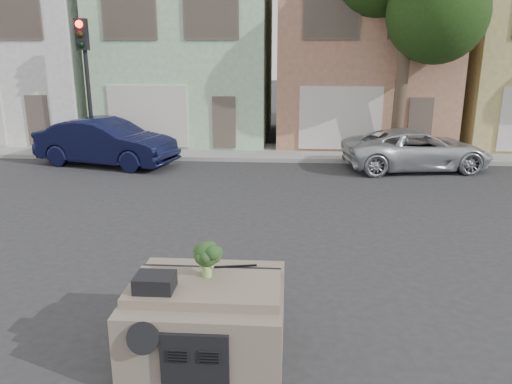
# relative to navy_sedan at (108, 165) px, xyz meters

# --- Properties ---
(ground_plane) EXTENTS (120.00, 120.00, 0.00)m
(ground_plane) POSITION_rel_navy_sedan_xyz_m (5.46, -8.18, 0.00)
(ground_plane) COLOR #303033
(ground_plane) RESTS_ON ground
(sidewalk) EXTENTS (40.00, 3.00, 0.15)m
(sidewalk) POSITION_rel_navy_sedan_xyz_m (5.46, 2.32, 0.07)
(sidewalk) COLOR gray
(sidewalk) RESTS_ON ground
(townhouse_white) EXTENTS (7.20, 8.20, 7.55)m
(townhouse_white) POSITION_rel_navy_sedan_xyz_m (-5.54, 6.32, 3.77)
(townhouse_white) COLOR silver
(townhouse_white) RESTS_ON ground
(townhouse_mint) EXTENTS (7.20, 8.20, 7.55)m
(townhouse_mint) POSITION_rel_navy_sedan_xyz_m (1.96, 6.32, 3.77)
(townhouse_mint) COLOR #A9D4A7
(townhouse_mint) RESTS_ON ground
(townhouse_tan) EXTENTS (7.20, 8.20, 7.55)m
(townhouse_tan) POSITION_rel_navy_sedan_xyz_m (9.46, 6.32, 3.77)
(townhouse_tan) COLOR #AE785D
(townhouse_tan) RESTS_ON ground
(navy_sedan) EXTENTS (5.28, 2.94, 1.65)m
(navy_sedan) POSITION_rel_navy_sedan_xyz_m (0.00, 0.00, 0.00)
(navy_sedan) COLOR #101435
(navy_sedan) RESTS_ON ground
(silver_pickup) EXTENTS (5.25, 3.01, 1.38)m
(silver_pickup) POSITION_rel_navy_sedan_xyz_m (10.83, 0.11, 0.00)
(silver_pickup) COLOR silver
(silver_pickup) RESTS_ON ground
(traffic_signal) EXTENTS (0.40, 0.40, 5.10)m
(traffic_signal) POSITION_rel_navy_sedan_xyz_m (-1.04, 1.32, 2.55)
(traffic_signal) COLOR black
(traffic_signal) RESTS_ON ground
(tree_near) EXTENTS (4.40, 4.00, 8.50)m
(tree_near) POSITION_rel_navy_sedan_xyz_m (10.46, 1.62, 4.25)
(tree_near) COLOR #1C3711
(tree_near) RESTS_ON ground
(car_dashboard) EXTENTS (2.00, 1.80, 1.12)m
(car_dashboard) POSITION_rel_navy_sedan_xyz_m (5.46, -11.18, 0.56)
(car_dashboard) COLOR #7A6B5C
(car_dashboard) RESTS_ON ground
(instrument_hump) EXTENTS (0.48, 0.38, 0.20)m
(instrument_hump) POSITION_rel_navy_sedan_xyz_m (4.88, -11.53, 1.22)
(instrument_hump) COLOR black
(instrument_hump) RESTS_ON car_dashboard
(wiper_arm) EXTENTS (0.69, 0.15, 0.02)m
(wiper_arm) POSITION_rel_navy_sedan_xyz_m (5.74, -10.80, 1.13)
(wiper_arm) COLOR black
(wiper_arm) RESTS_ON car_dashboard
(broccoli) EXTENTS (0.56, 0.56, 0.49)m
(broccoli) POSITION_rel_navy_sedan_xyz_m (5.45, -11.10, 1.36)
(broccoli) COLOR #1F3A18
(broccoli) RESTS_ON car_dashboard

